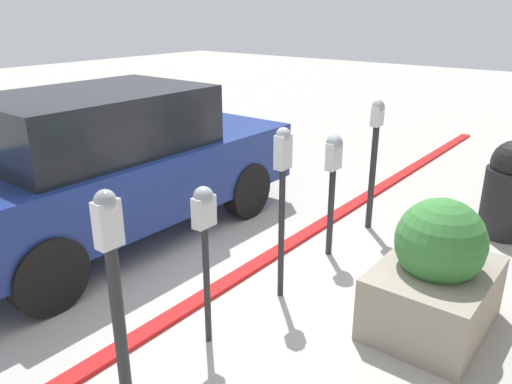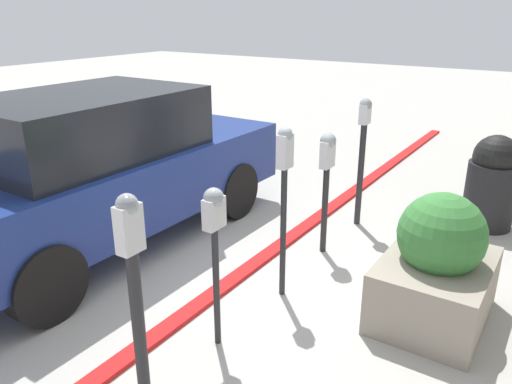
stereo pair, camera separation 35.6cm
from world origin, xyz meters
name	(u,v)px [view 1 (the left image)]	position (x,y,z in m)	size (l,w,h in m)	color
ground_plane	(246,279)	(0.00, 0.00, 0.00)	(40.00, 40.00, 0.00)	#ADAAA3
curb_strip	(240,275)	(0.00, 0.08, 0.02)	(14.65, 0.16, 0.04)	red
parking_meter_nearest	(114,283)	(-1.78, -0.44, 0.95)	(0.15, 0.13, 1.54)	#232326
parking_meter_second	(205,227)	(-0.92, -0.37, 0.99)	(0.18, 0.15, 1.30)	#232326
parking_meter_middle	(282,181)	(-0.02, -0.43, 1.11)	(0.15, 0.13, 1.58)	#232326
parking_meter_fourth	(333,169)	(0.97, -0.36, 0.96)	(0.19, 0.17, 1.32)	#232326
parking_meter_farthest	(375,147)	(1.87, -0.38, 1.00)	(0.17, 0.14, 1.54)	#232326
planter_box	(436,276)	(0.35, -1.68, 0.47)	(1.13, 0.84, 1.12)	gray
parked_car_front	(111,164)	(-0.16, 1.79, 0.87)	(4.37, 1.80, 1.69)	navy
trash_bin	(511,189)	(2.66, -1.71, 0.56)	(0.58, 0.58, 1.13)	black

